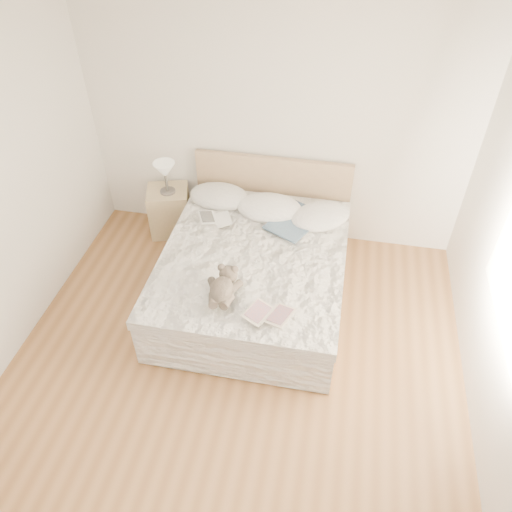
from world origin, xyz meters
name	(u,v)px	position (x,y,z in m)	size (l,w,h in m)	color
floor	(229,389)	(0.00, 0.00, 0.00)	(4.00, 4.50, 0.00)	brown
ceiling	(209,82)	(0.00, 0.00, 2.70)	(4.00, 4.50, 0.00)	white
wall_back	(275,124)	(0.00, 2.25, 1.35)	(4.00, 0.02, 2.70)	silver
bed	(255,270)	(0.00, 1.19, 0.31)	(1.72, 2.14, 1.00)	tan
nightstand	(170,211)	(-1.16, 2.00, 0.28)	(0.45, 0.40, 0.56)	tan
table_lamp	(165,171)	(-1.14, 1.98, 0.82)	(0.27, 0.27, 0.37)	#524C48
pillow_left	(219,196)	(-0.53, 1.90, 0.64)	(0.65, 0.46, 0.20)	silver
pillow_middle	(269,208)	(0.03, 1.80, 0.64)	(0.68, 0.47, 0.20)	white
pillow_right	(321,216)	(0.57, 1.75, 0.64)	(0.63, 0.44, 0.19)	white
blouse	(295,221)	(0.32, 1.64, 0.63)	(0.63, 0.67, 0.03)	#374D64
photo_book	(215,219)	(-0.48, 1.52, 0.63)	(0.34, 0.23, 0.03)	white
childrens_book	(269,314)	(0.28, 0.35, 0.63)	(0.37, 0.25, 0.02)	beige
teddy_bear	(222,296)	(-0.14, 0.46, 0.65)	(0.27, 0.38, 0.20)	brown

